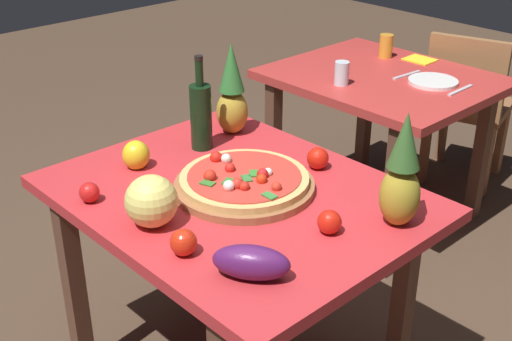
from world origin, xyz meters
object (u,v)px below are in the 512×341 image
Objects in this scene: dinner_plate at (433,81)px; knife_utensil at (461,90)px; melon at (151,201)px; tomato_beside_pepper at (318,158)px; pizza_board at (244,186)px; drinking_glass_juice at (386,46)px; pineapple_left at (232,94)px; tomato_near_board at (184,242)px; display_table at (237,218)px; napkin_folded at (420,60)px; tomato_by_bottle at (329,222)px; drinking_glass_water at (342,73)px; pizza at (244,179)px; dining_chair at (467,101)px; tomato_at_corner at (89,192)px; fork_utensil at (407,75)px; pineapple_right at (402,176)px; background_table at (381,98)px; eggplant at (251,262)px; bell_pepper at (136,155)px; wine_bottle at (201,115)px.

dinner_plate is 1.22× the size of knife_utensil.
melon is 2.06× the size of tomato_beside_pepper.
pizza_board is 3.86× the size of drinking_glass_juice.
tomato_near_board is at bearing -50.38° from pineapple_left.
display_table is 8.06× the size of napkin_folded.
tomato_near_board is at bearing -117.97° from tomato_by_bottle.
tomato_near_board is (0.16, -0.36, 0.02)m from pizza_board.
drinking_glass_water reaches higher than knife_utensil.
pizza is 1.18× the size of pineapple_left.
dinner_plate is at bearing 97.30° from pizza_board.
drinking_glass_water reaches higher than dining_chair.
tomato_at_corner is at bearing -175.49° from tomato_near_board.
tomato_near_board is 0.41× the size of fork_utensil.
knife_utensil is at bearing 99.45° from dining_chair.
knife_utensil is (-0.00, 1.62, -0.07)m from melon.
pizza_board is (0.29, -1.85, 0.28)m from dining_chair.
display_table is 1.58m from drinking_glass_juice.
napkin_folded is (-0.24, 0.24, -0.01)m from dinner_plate.
pizza is 0.47m from tomato_at_corner.
pineapple_right is 1.21m from knife_utensil.
pineapple_right is at bearing -51.12° from background_table.
eggplant reaches higher than napkin_folded.
bell_pepper reaches higher than tomato_at_corner.
pizza_board is 2.91× the size of melon.
pizza is 3.55× the size of drinking_glass_juice.
drinking_glass_water is at bearing -130.68° from dinner_plate.
eggplant reaches higher than tomato_near_board.
bell_pepper is (-0.03, -0.26, -0.08)m from wine_bottle.
pizza_board reaches higher than dinner_plate.
background_table is at bearing 116.06° from eggplant.
display_table is 1.10m from drinking_glass_water.
eggplant is 0.91× the size of dinner_plate.
drinking_glass_juice is (-1.00, 1.26, -0.10)m from pineapple_right.
dining_chair is 3.86× the size of dinner_plate.
pizza is 1.30m from dinner_plate.
pineapple_right is at bearing 5.78° from wine_bottle.
fork_utensil is (-0.04, 1.68, -0.03)m from tomato_at_corner.
eggplant is (0.36, -0.30, 0.00)m from pizza.
tomato_by_bottle is 1.70m from napkin_folded.
knife_utensil is at bearing 113.23° from pineapple_right.
pineapple_right is 0.42m from tomato_beside_pepper.
drinking_glass_water reaches higher than background_table.
knife_utensil is (0.14, 0.00, -0.00)m from dinner_plate.
tomato_near_board is at bearing -84.30° from knife_utensil.
tomato_beside_pepper is at bearing -54.88° from drinking_glass_water.
napkin_folded is at bearing 110.03° from tomato_beside_pepper.
wine_bottle reaches higher than display_table.
knife_utensil is (-0.02, 1.29, -0.04)m from pizza.
display_table is at bearing -83.15° from dinner_plate.
tomato_near_board is at bearing -163.28° from eggplant.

